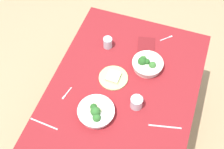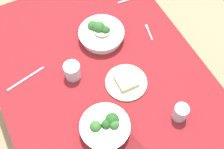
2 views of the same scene
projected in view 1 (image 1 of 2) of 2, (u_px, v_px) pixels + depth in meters
The scene contains 12 objects.
ground_plane at pixel (120, 133), 2.73m from camera, with size 6.00×6.00×0.00m, color tan.
dining_table at pixel (122, 98), 2.22m from camera, with size 1.42×1.02×0.72m.
broccoli_bowl_far at pixel (96, 112), 2.00m from camera, with size 0.25×0.25×0.10m.
broccoli_bowl_near at pixel (147, 64), 2.22m from camera, with size 0.23×0.23×0.10m.
bread_side_plate at pixel (113, 77), 2.19m from camera, with size 0.21×0.21×0.03m.
water_glass_center at pixel (136, 103), 2.04m from camera, with size 0.08×0.08×0.09m, color silver.
water_glass_side at pixel (108, 43), 2.33m from camera, with size 0.07×0.07×0.09m, color silver.
fork_by_far_bowl at pixel (67, 94), 2.12m from camera, with size 0.11×0.03×0.00m.
fork_by_near_bowl at pixel (167, 38), 2.41m from camera, with size 0.09×0.09×0.00m.
table_knife_left at pixel (165, 127), 1.98m from camera, with size 0.21×0.01×0.00m, color #B7B7BC.
table_knife_right at pixel (44, 124), 1.99m from camera, with size 0.20×0.01×0.00m, color #B7B7BC.
napkin_folded_upper at pixel (146, 47), 2.36m from camera, with size 0.20×0.13×0.01m, color maroon.
Camera 1 is at (-1.08, -0.30, 2.54)m, focal length 49.29 mm.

